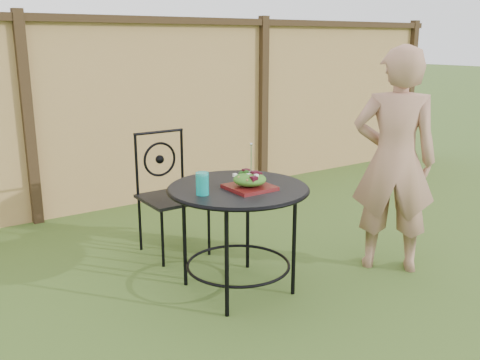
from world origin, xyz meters
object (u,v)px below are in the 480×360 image
at_px(diner, 394,161).
at_px(salad_plate, 250,187).
at_px(patio_chair, 170,190).
at_px(patio_table, 238,207).

relative_size(diner, salad_plate, 5.98).
height_order(patio_chair, salad_plate, patio_chair).
height_order(patio_table, patio_chair, patio_chair).
xyz_separation_m(diner, salad_plate, (-1.11, 0.22, -0.07)).
bearing_deg(salad_plate, patio_table, 105.32).
bearing_deg(patio_table, salad_plate, -74.68).
xyz_separation_m(patio_table, salad_plate, (0.03, -0.09, 0.15)).
distance_m(patio_table, salad_plate, 0.18).
bearing_deg(patio_table, patio_chair, 93.17).
height_order(patio_table, salad_plate, salad_plate).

